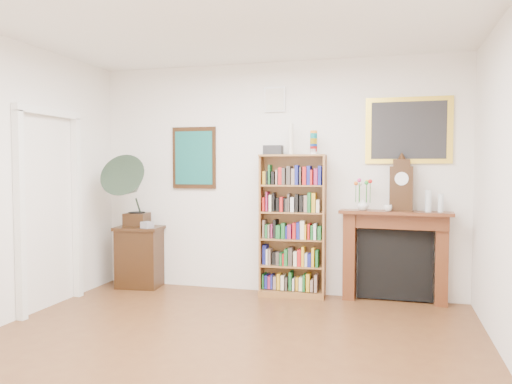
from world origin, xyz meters
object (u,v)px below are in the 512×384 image
teacup (388,208)px  bottle_right (441,203)px  gramophone (130,187)px  mantel_clock (401,186)px  side_cabinet (140,257)px  flower_vase (363,204)px  bookshelf (292,218)px  fireplace (395,249)px  cd_stack (147,225)px  bottle_left (428,201)px

teacup → bottle_right: (0.56, 0.05, 0.06)m
gramophone → bottle_right: size_ratio=4.55×
mantel_clock → bottle_right: size_ratio=2.90×
side_cabinet → bottle_right: size_ratio=3.88×
mantel_clock → flower_vase: mantel_clock is taller
bookshelf → mantel_clock: (1.24, 0.04, 0.38)m
fireplace → mantel_clock: mantel_clock is taller
side_cabinet → fireplace: (3.14, 0.13, 0.22)m
fireplace → cd_stack: 2.98m
bookshelf → gramophone: bearing=-179.1°
side_cabinet → bottle_right: bearing=-4.5°
cd_stack → flower_vase: (2.61, 0.20, 0.29)m
flower_vase → mantel_clock: bearing=4.2°
gramophone → fireplace: bearing=-1.3°
bookshelf → teacup: bookshelf is taller
teacup → mantel_clock: bearing=28.4°
mantel_clock → teacup: 0.29m
flower_vase → bottle_right: bottle_right is taller
bottle_right → bookshelf: bearing=-179.8°
bookshelf → cd_stack: bookshelf is taller
mantel_clock → flower_vase: size_ratio=4.31×
side_cabinet → bottle_left: bearing=-4.0°
bookshelf → bottle_right: 1.66m
bookshelf → mantel_clock: 1.30m
mantel_clock → teacup: bearing=-147.6°
fireplace → teacup: 0.49m
flower_vase → fireplace: bearing=9.7°
mantel_clock → bottle_right: bearing=-0.1°
mantel_clock → bottle_right: (0.42, -0.03, -0.18)m
bookshelf → flower_vase: bearing=-4.2°
bookshelf → teacup: size_ratio=20.30×
bookshelf → fireplace: bearing=-1.3°
cd_stack → bookshelf: bearing=6.1°
bookshelf → flower_vase: bookshelf is taller
bookshelf → bottle_left: (1.52, 0.03, 0.22)m
gramophone → mantel_clock: gramophone is taller
side_cabinet → cd_stack: cd_stack is taller
side_cabinet → bottle_left: 3.58m
mantel_clock → bottle_right: 0.45m
gramophone → flower_vase: bearing=-2.0°
mantel_clock → bottle_left: size_ratio=2.42×
fireplace → flower_vase: size_ratio=9.30×
fireplace → cd_stack: size_ratio=10.43×
side_cabinet → flower_vase: size_ratio=5.77×
flower_vase → teacup: bearing=-9.4°
side_cabinet → flower_vase: (2.78, 0.07, 0.72)m
teacup → fireplace: bearing=52.6°
side_cabinet → fireplace: fireplace is taller
fireplace → bookshelf: bearing=-173.0°
side_cabinet → gramophone: (-0.05, -0.12, 0.90)m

